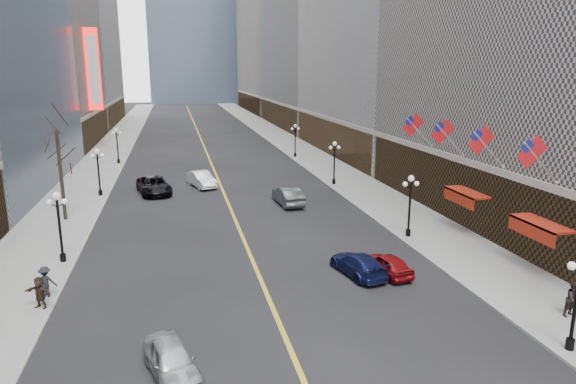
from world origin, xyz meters
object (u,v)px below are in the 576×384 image
car_nb_near (172,361)px  car_nb_far (154,185)px  streetlamp_west_2 (98,167)px  car_sb_mid (387,264)px  car_sb_near (358,264)px  streetlamp_east_3 (295,137)px  car_nb_mid (201,179)px  streetlamp_east_1 (410,199)px  streetlamp_west_1 (59,220)px  streetlamp_west_3 (117,142)px  car_sb_far (288,196)px  streetlamp_east_2 (334,158)px

car_nb_near → car_nb_far: car_nb_far is taller
streetlamp_west_2 → car_sb_mid: bearing=-51.2°
car_sb_near → car_sb_mid: size_ratio=1.19×
streetlamp_east_3 → car_sb_near: bearing=-98.1°
car_nb_mid → streetlamp_east_3: bearing=31.2°
streetlamp_east_1 → car_nb_far: 26.05m
streetlamp_west_1 → streetlamp_west_3: 36.00m
car_nb_near → car_nb_far: 32.31m
car_nb_far → car_sb_far: 13.91m
streetlamp_west_2 → car_sb_near: streetlamp_west_2 is taller
car_sb_far → streetlamp_west_3: bearing=-59.7°
streetlamp_east_2 → streetlamp_west_3: same height
streetlamp_east_2 → streetlamp_west_2: same height
car_nb_mid → car_sb_far: bearing=-68.8°
streetlamp_west_1 → car_nb_far: bearing=74.5°
streetlamp_west_2 → streetlamp_east_1: bearing=-37.3°
streetlamp_west_2 → streetlamp_west_3: 18.00m
streetlamp_east_1 → streetlamp_east_2: (0.00, 18.00, 0.00)m
car_nb_far → car_sb_mid: bearing=-71.0°
streetlamp_east_3 → streetlamp_west_1: same height
streetlamp_east_1 → streetlamp_east_3: 36.00m
streetlamp_west_1 → car_nb_mid: (9.80, 20.24, -2.08)m
streetlamp_west_1 → car_nb_far: 18.96m
streetlamp_east_2 → streetlamp_east_3: 18.00m
car_nb_far → car_nb_mid: bearing=12.0°
streetlamp_east_2 → car_nb_near: bearing=-117.7°
car_nb_mid → car_sb_far: 11.62m
streetlamp_east_2 → car_nb_mid: size_ratio=0.91×
streetlamp_east_2 → car_sb_near: size_ratio=0.99×
streetlamp_east_3 → streetlamp_west_2: size_ratio=1.00×
car_sb_far → streetlamp_east_2: bearing=-137.9°
car_nb_near → streetlamp_west_2: bearing=86.5°
car_nb_mid → streetlamp_west_3: bearing=104.2°
streetlamp_west_3 → car_nb_mid: streetlamp_west_3 is taller
streetlamp_east_2 → streetlamp_west_2: (-23.60, 0.00, 0.00)m
car_sb_near → car_nb_mid: bearing=-84.6°
streetlamp_east_1 → car_nb_mid: 24.58m
streetlamp_east_1 → car_nb_near: streetlamp_east_1 is taller
streetlamp_west_2 → car_nb_mid: (9.80, 2.24, -2.08)m
streetlamp_west_3 → car_sb_far: bearing=-55.5°
streetlamp_east_2 → car_sb_far: 9.66m
streetlamp_west_1 → car_sb_mid: size_ratio=1.18×
streetlamp_west_1 → car_sb_mid: (19.35, -6.11, -2.25)m
streetlamp_east_1 → car_sb_near: bearing=-136.1°
streetlamp_east_3 → car_sb_mid: bearing=-95.8°
streetlamp_east_1 → streetlamp_west_3: size_ratio=1.00×
car_nb_near → car_nb_mid: size_ratio=0.83×
car_nb_mid → car_sb_near: car_nb_mid is taller
car_sb_far → car_nb_mid: bearing=-55.4°
streetlamp_west_1 → car_sb_near: bearing=-18.1°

